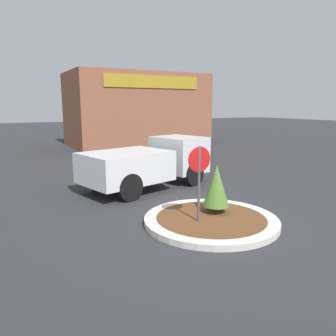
# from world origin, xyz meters

# --- Properties ---
(ground_plane) EXTENTS (120.00, 120.00, 0.00)m
(ground_plane) POSITION_xyz_m (0.00, 0.00, 0.00)
(ground_plane) COLOR #2D2D30
(traffic_island) EXTENTS (3.71, 3.71, 0.16)m
(traffic_island) POSITION_xyz_m (0.00, 0.00, 0.08)
(traffic_island) COLOR beige
(traffic_island) RESTS_ON ground_plane
(stop_sign) EXTENTS (0.67, 0.07, 2.19)m
(stop_sign) POSITION_xyz_m (-0.46, -0.06, 1.51)
(stop_sign) COLOR #4C4C51
(stop_sign) RESTS_ON ground_plane
(island_shrub) EXTENTS (0.75, 0.75, 1.41)m
(island_shrub) POSITION_xyz_m (0.38, 0.29, 0.97)
(island_shrub) COLOR brown
(island_shrub) RESTS_ON traffic_island
(utility_truck) EXTENTS (5.54, 3.34, 1.91)m
(utility_truck) POSITION_xyz_m (0.25, 4.46, 1.02)
(utility_truck) COLOR silver
(utility_truck) RESTS_ON ground_plane
(storefront_building) EXTENTS (10.75, 6.07, 5.71)m
(storefront_building) POSITION_xyz_m (5.73, 18.11, 2.86)
(storefront_building) COLOR #93563D
(storefront_building) RESTS_ON ground_plane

